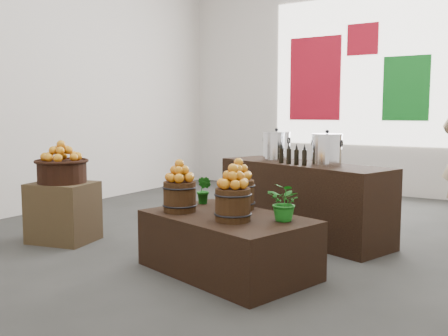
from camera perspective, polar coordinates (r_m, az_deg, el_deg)
The scene contains 22 objects.
ground at distance 5.51m, azimuth 2.51°, elevation -7.59°, with size 7.00×7.00×0.00m, color #373735.
back_wall at distance 8.60m, azimuth 14.23°, elevation 10.65°, with size 6.00×0.04×4.00m, color beige.
back_opening at distance 8.50m, azimuth 16.15°, elevation 10.65°, with size 3.20×0.02×2.40m, color white.
deco_red_left at distance 8.77m, azimuth 10.35°, elevation 10.00°, with size 0.90×0.04×1.40m, color #A50C1F.
deco_green_right at distance 8.33m, azimuth 20.09°, elevation 8.54°, with size 0.70×0.04×1.00m, color #106D1E.
deco_red_upper at distance 8.57m, azimuth 15.57°, elevation 13.99°, with size 0.50×0.04×0.50m, color #A50C1F.
crate at distance 5.42m, azimuth -17.88°, elevation -4.82°, with size 0.61×0.50×0.61m, color brown.
wicker_basket at distance 5.36m, azimuth -18.03°, elevation -0.43°, with size 0.49×0.49×0.22m, color black.
apples_in_basket at distance 5.34m, azimuth -18.11°, elevation 1.85°, with size 0.38×0.38×0.20m, color #951A04, non-canonical shape.
display_table at distance 4.19m, azimuth 0.39°, elevation -8.66°, with size 1.39×0.86×0.48m, color black.
apple_bucket_front_left at distance 4.29m, azimuth -5.09°, elevation -3.28°, with size 0.28×0.28×0.26m, color #39230F.
apples_in_bucket_front_left at distance 4.26m, azimuth -5.12°, elevation -0.34°, with size 0.21×0.21×0.19m, color #951A04, non-canonical shape.
apple_bucket_front_right at distance 3.91m, azimuth 1.02°, elevation -4.21°, with size 0.28×0.28×0.26m, color #39230F.
apples_in_bucket_front_right at distance 3.87m, azimuth 1.03°, elevation -0.98°, with size 0.21×0.21×0.19m, color #951A04, non-canonical shape.
apple_bucket_rear at distance 4.39m, azimuth 1.65°, elevation -3.06°, with size 0.28×0.28×0.26m, color #39230F.
apples_in_bucket_rear at distance 4.35m, azimuth 1.66°, elevation -0.17°, with size 0.21×0.21×0.19m, color #951A04, non-canonical shape.
herb_garnish_right at distance 3.92m, azimuth 7.05°, elevation -3.89°, with size 0.27×0.24×0.30m, color #156617.
herb_garnish_left at distance 4.63m, azimuth -2.30°, elevation -2.54°, with size 0.14×0.12×0.26m, color #156617.
counter at distance 5.39m, azimuth 8.97°, elevation -3.65°, with size 1.95×0.62×0.80m, color black.
stock_pot_left at distance 5.59m, azimuth 6.02°, elevation 2.43°, with size 0.30×0.30×0.30m, color silver.
stock_pot_center at distance 5.12m, azimuth 11.67°, elevation 1.97°, with size 0.30×0.30×0.30m, color silver.
oil_cruets at distance 5.18m, azimuth 7.63°, elevation 1.65°, with size 0.28×0.05×0.22m, color black, non-canonical shape.
Camera 1 is at (2.60, -4.67, 1.33)m, focal length 40.00 mm.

